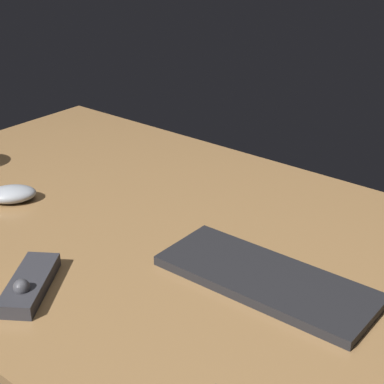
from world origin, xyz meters
The scene contains 4 objects.
desk centered at (0.00, 0.00, 1.00)cm, with size 140.00×84.00×2.00cm, color olive.
keyboard centered at (24.59, -2.40, 2.82)cm, with size 35.82×14.01×1.63cm, color black.
computer_mouse centered at (-32.08, -9.80, 3.59)cm, with size 9.97×6.40×3.19cm, color #999EA5.
media_remote centered at (-3.19, -27.68, 3.30)cm, with size 13.18×15.90×4.09cm.
Camera 1 is at (67.77, -74.87, 58.20)cm, focal length 57.95 mm.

